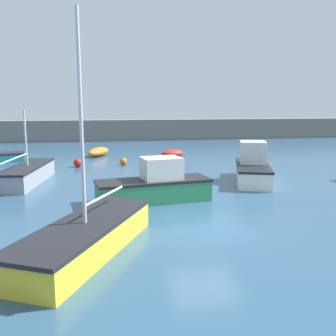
% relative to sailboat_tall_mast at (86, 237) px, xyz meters
% --- Properties ---
extents(ground_plane, '(120.00, 120.00, 0.20)m').
position_rel_sailboat_tall_mast_xyz_m(ground_plane, '(4.17, 1.84, -0.60)').
color(ground_plane, '#2D5170').
extents(harbor_breakwater, '(60.18, 2.41, 2.45)m').
position_rel_sailboat_tall_mast_xyz_m(harbor_breakwater, '(4.17, 34.45, 0.73)').
color(harbor_breakwater, slate).
rests_on(harbor_breakwater, ground_plane).
extents(sailboat_tall_mast, '(4.37, 6.21, 6.99)m').
position_rel_sailboat_tall_mast_xyz_m(sailboat_tall_mast, '(0.00, 0.00, 0.00)').
color(sailboat_tall_mast, yellow).
rests_on(sailboat_tall_mast, ground_plane).
extents(motorboat_with_cabin, '(5.36, 2.52, 2.00)m').
position_rel_sailboat_tall_mast_xyz_m(motorboat_with_cabin, '(2.89, 5.56, 0.22)').
color(motorboat_with_cabin, '#287A4C').
rests_on(motorboat_with_cabin, ground_plane).
extents(rowboat_white_midwater, '(2.41, 3.20, 0.72)m').
position_rel_sailboat_tall_mast_xyz_m(rowboat_white_midwater, '(0.27, 21.02, -0.14)').
color(rowboat_white_midwater, orange).
rests_on(rowboat_white_midwater, ground_plane).
extents(cabin_cruiser_white, '(3.31, 5.35, 2.26)m').
position_rel_sailboat_tall_mast_xyz_m(cabin_cruiser_white, '(8.96, 8.91, 0.28)').
color(cabin_cruiser_white, white).
rests_on(cabin_cruiser_white, ground_plane).
extents(fishing_dinghy_green, '(2.20, 1.74, 0.69)m').
position_rel_sailboat_tall_mast_xyz_m(fishing_dinghy_green, '(6.22, 18.83, -0.15)').
color(fishing_dinghy_green, red).
rests_on(fishing_dinghy_green, ground_plane).
extents(dinghy_near_pier, '(1.21, 2.14, 0.80)m').
position_rel_sailboat_tall_mast_xyz_m(dinghy_near_pier, '(13.80, 19.10, -0.09)').
color(dinghy_near_pier, '#2D56B7').
rests_on(dinghy_near_pier, ground_plane).
extents(sailboat_short_mast, '(2.28, 6.61, 4.04)m').
position_rel_sailboat_tall_mast_xyz_m(sailboat_short_mast, '(-3.54, 10.68, 0.01)').
color(sailboat_short_mast, gray).
rests_on(sailboat_short_mast, ground_plane).
extents(mooring_buoy_orange, '(0.51, 0.51, 0.51)m').
position_rel_sailboat_tall_mast_xyz_m(mooring_buoy_orange, '(2.07, 15.99, -0.24)').
color(mooring_buoy_orange, orange).
rests_on(mooring_buoy_orange, ground_plane).
extents(mooring_buoy_red, '(0.60, 0.60, 0.60)m').
position_rel_sailboat_tall_mast_xyz_m(mooring_buoy_red, '(-1.10, 15.59, -0.20)').
color(mooring_buoy_red, red).
rests_on(mooring_buoy_red, ground_plane).
extents(mooring_buoy_pink, '(0.41, 0.41, 0.41)m').
position_rel_sailboat_tall_mast_xyz_m(mooring_buoy_pink, '(3.64, 10.62, -0.29)').
color(mooring_buoy_pink, '#EA668C').
rests_on(mooring_buoy_pink, ground_plane).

